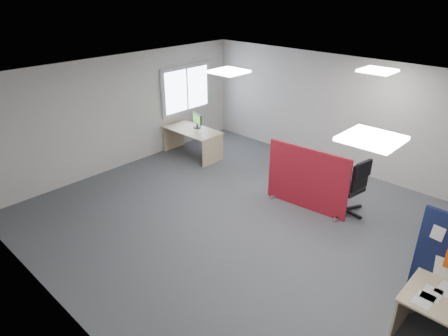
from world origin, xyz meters
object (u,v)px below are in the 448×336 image
Objects in this scene: red_divider at (307,180)px; office_chair at (353,184)px; second_desk at (193,135)px; monitor_second at (197,120)px.

office_chair is at bearing 22.10° from red_divider.
red_divider reaches higher than second_desk.
office_chair is at bearing 15.06° from monitor_second.
monitor_second is 0.35× the size of office_chair.
red_divider is 1.10× the size of second_desk.
second_desk is (-3.64, 0.29, -0.09)m from red_divider.
office_chair is (4.43, 0.11, 0.12)m from second_desk.
office_chair is (0.79, 0.40, 0.03)m from red_divider.
monitor_second reaches higher than second_desk.
red_divider is 1.46× the size of office_chair.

